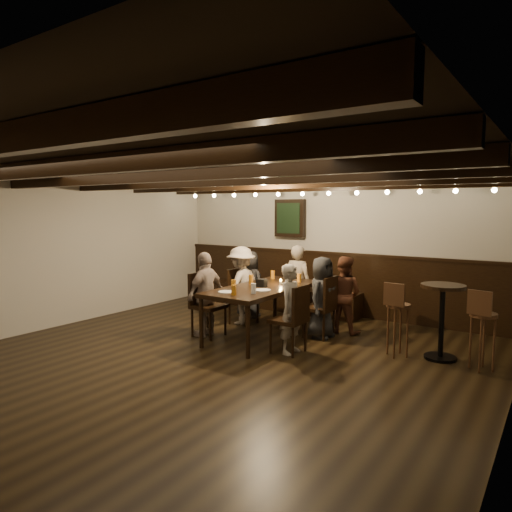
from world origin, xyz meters
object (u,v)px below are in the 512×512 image
Objects in this scene: chair_left_near at (243,307)px; high_top_table at (442,310)px; person_right_near at (322,297)px; person_bench_left at (249,284)px; person_bench_centre at (298,284)px; bar_stool_right at (482,340)px; person_left_far at (206,294)px; chair_right_near at (320,319)px; chair_right_far at (289,332)px; dining_table at (263,291)px; person_right_far at (292,309)px; bar_stool_left at (397,329)px; chair_left_far at (208,317)px; person_bench_right at (343,295)px; person_left_near at (241,285)px.

high_top_table is (3.18, -0.03, 0.36)m from chair_left_near.
person_right_near is 1.71m from high_top_table.
person_bench_left is 0.97× the size of person_right_near.
chair_left_near is 3.20m from high_top_table.
person_right_near is at bearing 164.74° from person_bench_left.
person_bench_centre reaches higher than bar_stool_right.
person_left_far reaches higher than high_top_table.
chair_right_far is (-0.00, -0.90, -0.00)m from chair_right_near.
person_right_near is at bearing 141.34° from person_bench_centre.
bar_stool_right reaches higher than dining_table.
high_top_table is at bearing 175.12° from bar_stool_right.
chair_right_far is at bearing 90.00° from person_right_far.
high_top_table reaches higher than dining_table.
person_bench_left is 0.99× the size of person_right_far.
bar_stool_left reaches higher than chair_left_near.
chair_right_far is at bearing 178.06° from person_right_near.
bar_stool_right is (1.00, 0.05, 0.00)m from bar_stool_left.
chair_left_far is 0.35m from person_left_far.
person_left_far is at bearing -156.74° from bar_stool_right.
dining_table is 1.71× the size of person_bench_right.
person_right_near is at bearing 175.50° from bar_stool_left.
chair_left_far is 3.75m from bar_stool_right.
person_right_far reaches higher than high_top_table.
bar_stool_left is (1.21, -0.23, -0.25)m from person_right_near.
high_top_table is at bearing -63.24° from chair_right_far.
person_bench_right is (1.80, -0.01, 0.00)m from person_bench_left.
chair_left_far is at bearing 121.47° from person_right_near.
chair_left_far is 1.50m from person_right_far.
person_bench_centre is 1.35× the size of bar_stool_right.
person_bench_right reaches higher than chair_right_near.
person_bench_right is 0.93× the size of person_left_far.
person_right_far is 2.34m from bar_stool_right.
bar_stool_right is at bearing 9.23° from bar_stool_left.
chair_right_far is 2.36m from bar_stool_right.
bar_stool_left is at bearing 85.20° from person_left_near.
chair_right_far is 1.51m from person_left_far.
high_top_table is at bearing 89.64° from person_left_near.
person_left_near reaches higher than chair_right_near.
high_top_table is at bearing -90.68° from person_right_near.
person_bench_centre is at bearing 25.63° from chair_right_far.
chair_left_near is at bearing 90.00° from person_left_near.
dining_table is 0.88m from person_left_near.
person_left_far is 1.07× the size of person_right_far.
person_bench_left is 0.91m from person_bench_centre.
chair_right_near is 0.95× the size of high_top_table.
person_bench_centre is 1.68m from person_right_far.
person_left_far is at bearing -149.04° from dining_table.
person_right_far reaches higher than chair_right_near.
person_right_far is (0.74, -1.50, -0.06)m from person_bench_centre.
person_left_far is (-1.66, -1.34, 0.04)m from person_bench_right.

